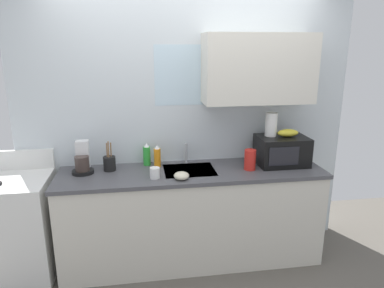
{
  "coord_description": "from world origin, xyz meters",
  "views": [
    {
      "loc": [
        -0.46,
        -2.99,
        2.0
      ],
      "look_at": [
        0.0,
        0.0,
        1.15
      ],
      "focal_mm": 33.18,
      "sensor_mm": 36.0,
      "label": 1
    }
  ],
  "objects": [
    {
      "name": "kitchen_wall_assembly",
      "position": [
        0.13,
        0.31,
        1.36
      ],
      "size": [
        3.17,
        0.42,
        2.5
      ],
      "color": "silver",
      "rests_on": "ground"
    },
    {
      "name": "microwave",
      "position": [
        0.86,
        0.05,
        1.04
      ],
      "size": [
        0.46,
        0.35,
        0.27
      ],
      "color": "black",
      "rests_on": "counter_unit"
    },
    {
      "name": "small_bowl",
      "position": [
        -0.12,
        -0.2,
        0.93
      ],
      "size": [
        0.13,
        0.13,
        0.06
      ],
      "primitive_type": "ellipsoid",
      "color": "beige",
      "rests_on": "counter_unit"
    },
    {
      "name": "coffee_maker",
      "position": [
        -0.96,
        0.11,
        1.0
      ],
      "size": [
        0.19,
        0.21,
        0.28
      ],
      "color": "black",
      "rests_on": "counter_unit"
    },
    {
      "name": "paper_towel_roll",
      "position": [
        0.76,
        0.1,
        1.28
      ],
      "size": [
        0.11,
        0.11,
        0.22
      ],
      "primitive_type": "cylinder",
      "color": "white",
      "rests_on": "microwave"
    },
    {
      "name": "mug_white",
      "position": [
        -0.34,
        -0.14,
        0.95
      ],
      "size": [
        0.08,
        0.08,
        0.09
      ],
      "primitive_type": "cylinder",
      "color": "white",
      "rests_on": "counter_unit"
    },
    {
      "name": "dish_soap_bottle_green",
      "position": [
        -0.4,
        0.22,
        1.0
      ],
      "size": [
        0.07,
        0.07,
        0.21
      ],
      "color": "green",
      "rests_on": "counter_unit"
    },
    {
      "name": "dish_soap_bottle_orange",
      "position": [
        -0.3,
        0.16,
        1.0
      ],
      "size": [
        0.06,
        0.06,
        0.21
      ],
      "color": "orange",
      "rests_on": "counter_unit"
    },
    {
      "name": "banana_bunch",
      "position": [
        0.91,
        0.05,
        1.2
      ],
      "size": [
        0.2,
        0.11,
        0.07
      ],
      "primitive_type": "ellipsoid",
      "color": "gold",
      "rests_on": "microwave"
    },
    {
      "name": "sink_faucet",
      "position": [
        -0.02,
        0.24,
        1.0
      ],
      "size": [
        0.03,
        0.03,
        0.19
      ],
      "primitive_type": "cylinder",
      "color": "#B2B5BA",
      "rests_on": "counter_unit"
    },
    {
      "name": "counter_unit",
      "position": [
        -0.0,
        0.0,
        0.46
      ],
      "size": [
        2.4,
        0.63,
        0.9
      ],
      "color": "silver",
      "rests_on": "ground"
    },
    {
      "name": "stove_range",
      "position": [
        -1.54,
        0.0,
        0.46
      ],
      "size": [
        0.6,
        0.6,
        1.08
      ],
      "color": "white",
      "rests_on": "ground"
    },
    {
      "name": "utensil_crock",
      "position": [
        -0.73,
        0.12,
        0.97
      ],
      "size": [
        0.11,
        0.11,
        0.28
      ],
      "color": "black",
      "rests_on": "counter_unit"
    },
    {
      "name": "cereal_canister",
      "position": [
        0.52,
        -0.05,
        0.99
      ],
      "size": [
        0.1,
        0.1,
        0.19
      ],
      "primitive_type": "cylinder",
      "color": "red",
      "rests_on": "counter_unit"
    }
  ]
}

